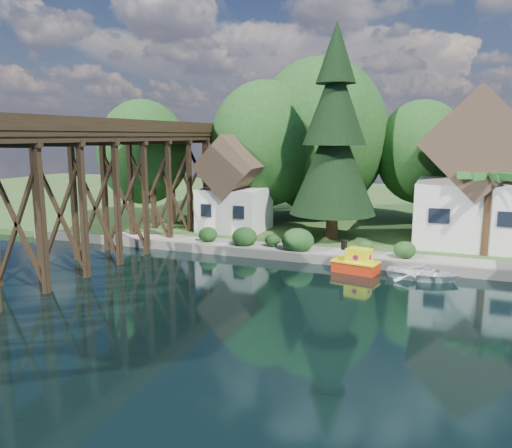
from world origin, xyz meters
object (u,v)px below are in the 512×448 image
(trestle_bridge, at_px, (113,179))
(house_left, at_px, (473,179))
(tugboat, at_px, (356,263))
(palm_tree, at_px, (490,178))
(boat_white_a, at_px, (423,272))
(shed, at_px, (235,190))
(conifer, at_px, (334,137))

(trestle_bridge, distance_m, house_left, 25.42)
(house_left, xyz_separation_m, tugboat, (-6.62, -9.25, -4.55))
(palm_tree, xyz_separation_m, boat_white_a, (-3.56, -5.41, -5.14))
(trestle_bridge, xyz_separation_m, palm_tree, (23.81, 6.90, 0.22))
(shed, height_order, boat_white_a, shed)
(house_left, xyz_separation_m, conifer, (-9.69, -2.24, 2.99))
(palm_tree, bearing_deg, conifer, 170.86)
(conifer, distance_m, tugboat, 10.74)
(shed, distance_m, boat_white_a, 17.48)
(trestle_bridge, height_order, tugboat, trestle_bridge)
(house_left, distance_m, palm_tree, 4.03)
(house_left, height_order, conifer, conifer)
(house_left, relative_size, tugboat, 3.70)
(tugboat, xyz_separation_m, boat_white_a, (3.87, -0.09, -0.17))
(trestle_bridge, bearing_deg, conifer, 32.83)
(conifer, relative_size, palm_tree, 2.73)
(conifer, distance_m, boat_white_a, 12.57)
(tugboat, bearing_deg, palm_tree, 35.65)
(house_left, bearing_deg, tugboat, -125.58)
(palm_tree, bearing_deg, tugboat, -144.35)
(conifer, bearing_deg, house_left, 13.01)
(trestle_bridge, height_order, shed, trestle_bridge)
(trestle_bridge, xyz_separation_m, conifer, (13.31, 8.59, 2.78))
(shed, distance_m, conifer, 9.39)
(palm_tree, bearing_deg, house_left, 101.62)
(shed, height_order, palm_tree, shed)
(trestle_bridge, distance_m, palm_tree, 24.79)
(boat_white_a, bearing_deg, palm_tree, -29.07)
(house_left, distance_m, boat_white_a, 10.82)
(house_left, height_order, palm_tree, house_left)
(trestle_bridge, bearing_deg, boat_white_a, 4.20)
(boat_white_a, bearing_deg, conifer, 48.57)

